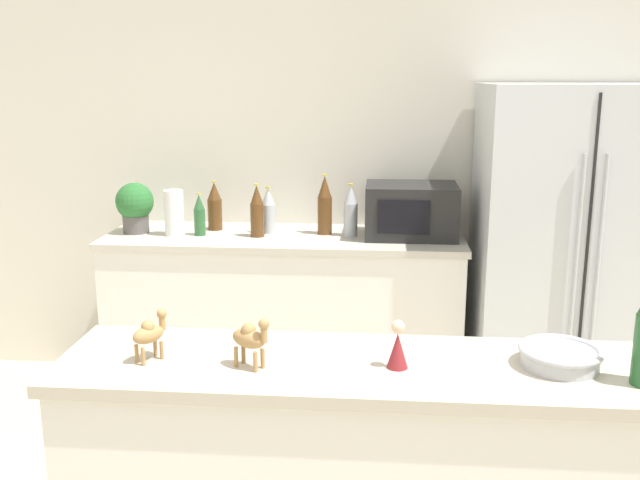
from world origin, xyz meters
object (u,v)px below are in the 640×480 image
back_bottle_4 (268,211)px  back_bottle_2 (325,206)px  back_bottle_1 (351,211)px  camel_figurine (250,338)px  refrigerator (566,254)px  back_bottle_3 (257,211)px  back_bottle_0 (215,206)px  back_bottle_5 (200,215)px  paper_towel_roll (174,213)px  camel_figurine_second (150,333)px  fruit_bowl (560,356)px  wise_man_figurine_crimson (398,347)px  potted_plant (135,205)px  microwave (411,211)px

back_bottle_4 → back_bottle_2: bearing=1.3°
back_bottle_1 → camel_figurine: bearing=-95.3°
refrigerator → back_bottle_3: 1.62m
back_bottle_0 → refrigerator: bearing=-5.2°
back_bottle_0 → back_bottle_5: (-0.05, -0.15, -0.02)m
back_bottle_0 → paper_towel_roll: bearing=-139.7°
back_bottle_3 → camel_figurine_second: size_ratio=2.07×
refrigerator → camel_figurine_second: (-1.58, -1.86, 0.21)m
paper_towel_roll → back_bottle_5: bearing=4.4°
fruit_bowl → back_bottle_4: bearing=119.8°
paper_towel_roll → back_bottle_5: paper_towel_roll is taller
camel_figurine → wise_man_figurine_crimson: (0.39, 0.03, -0.03)m
potted_plant → camel_figurine: 2.18m
back_bottle_4 → wise_man_figurine_crimson: bearing=-71.4°
microwave → back_bottle_3: size_ratio=1.69×
back_bottle_1 → fruit_bowl: 1.99m
back_bottle_2 → camel_figurine_second: (-0.32, -1.97, 0.00)m
back_bottle_1 → back_bottle_3: 0.50m
back_bottle_2 → wise_man_figurine_crimson: (0.35, -1.97, -0.02)m
paper_towel_roll → back_bottle_4: bearing=10.9°
refrigerator → back_bottle_1: 1.13m
back_bottle_1 → back_bottle_5: back_bottle_1 is taller
paper_towel_roll → potted_plant: bearing=168.8°
refrigerator → microwave: size_ratio=3.58×
back_bottle_2 → camel_figurine: size_ratio=2.20×
wise_man_figurine_crimson → back_bottle_2: bearing=100.1°
refrigerator → back_bottle_5: refrigerator is taller
microwave → back_bottle_1: 0.32m
wise_man_figurine_crimson → back_bottle_0: bearing=115.6°
camel_figurine → camel_figurine_second: camel_figurine is taller
back_bottle_3 → fruit_bowl: 2.16m
microwave → back_bottle_0: microwave is taller
back_bottle_4 → wise_man_figurine_crimson: (0.66, -1.96, 0.01)m
microwave → camel_figurine: (-0.50, -1.98, 0.02)m
camel_figurine_second → camel_figurine: bearing=-5.5°
back_bottle_5 → back_bottle_0: bearing=71.4°
camel_figurine_second → wise_man_figurine_crimson: 0.68m
paper_towel_roll → camel_figurine_second: bearing=-75.7°
refrigerator → potted_plant: refrigerator is taller
wise_man_figurine_crimson → back_bottle_4: bearing=108.6°
refrigerator → potted_plant: size_ratio=6.24×
back_bottle_1 → camel_figurine: 1.97m
back_bottle_5 → microwave: bearing=3.5°
back_bottle_0 → back_bottle_3: (0.26, -0.15, 0.00)m
back_bottle_1 → back_bottle_3: (-0.49, -0.06, 0.00)m
back_bottle_4 → camel_figurine_second: (-0.02, -1.97, 0.04)m
paper_towel_roll → back_bottle_2: back_bottle_2 is taller
back_bottle_4 → back_bottle_3: bearing=-117.9°
refrigerator → wise_man_figurine_crimson: (-0.90, -1.85, 0.19)m
back_bottle_0 → back_bottle_2: back_bottle_2 is taller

